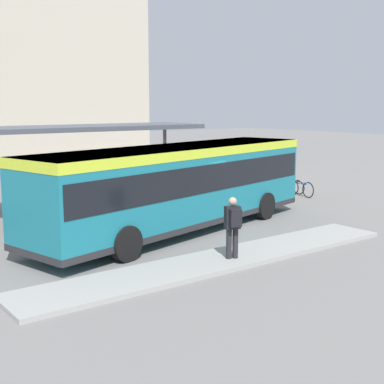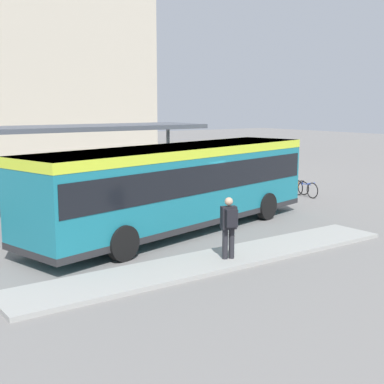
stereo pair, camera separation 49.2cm
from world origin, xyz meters
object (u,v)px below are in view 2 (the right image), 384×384
at_px(bicycle_orange, 296,187).
at_px(pedestrian_waiting, 229,224).
at_px(potted_planter_far_side, 121,206).
at_px(city_bus, 178,182).
at_px(bicycle_blue, 305,189).
at_px(bicycle_red, 281,184).

bearing_deg(bicycle_orange, pedestrian_waiting, 118.47).
height_order(bicycle_orange, potted_planter_far_side, potted_planter_far_side).
height_order(city_bus, pedestrian_waiting, city_bus).
height_order(bicycle_blue, bicycle_orange, bicycle_blue).
bearing_deg(bicycle_red, bicycle_blue, 0.12).
height_order(city_bus, bicycle_red, city_bus).
height_order(bicycle_red, potted_planter_far_side, potted_planter_far_side).
bearing_deg(bicycle_red, bicycle_orange, 16.24).
distance_m(city_bus, bicycle_orange, 9.84).
height_order(bicycle_orange, bicycle_red, bicycle_red).
bearing_deg(pedestrian_waiting, potted_planter_far_side, 20.51).
bearing_deg(bicycle_blue, pedestrian_waiting, -52.88).
relative_size(city_bus, bicycle_red, 6.74).
bearing_deg(bicycle_red, pedestrian_waiting, -48.03).
height_order(pedestrian_waiting, bicycle_orange, pedestrian_waiting).
relative_size(pedestrian_waiting, bicycle_blue, 0.98).
height_order(pedestrian_waiting, bicycle_red, pedestrian_waiting).
height_order(bicycle_blue, bicycle_red, bicycle_red).
relative_size(pedestrian_waiting, potted_planter_far_side, 1.32).
distance_m(city_bus, pedestrian_waiting, 4.12).
relative_size(bicycle_blue, potted_planter_far_side, 1.35).
bearing_deg(bicycle_blue, bicycle_orange, 165.92).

